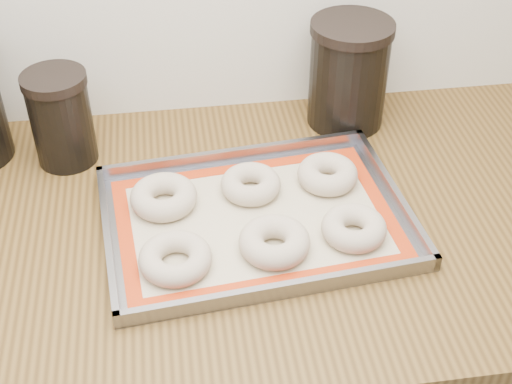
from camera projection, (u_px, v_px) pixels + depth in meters
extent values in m
cube|color=brown|center=(191.00, 231.00, 1.11)|extent=(3.06, 0.68, 0.04)
cube|color=gray|center=(256.00, 221.00, 1.10)|extent=(0.49, 0.37, 0.00)
cube|color=gray|center=(234.00, 155.00, 1.21)|extent=(0.46, 0.05, 0.02)
cube|color=gray|center=(284.00, 290.00, 0.97)|extent=(0.46, 0.05, 0.02)
cube|color=gray|center=(108.00, 238.00, 1.05)|extent=(0.04, 0.33, 0.02)
cube|color=gray|center=(394.00, 193.00, 1.13)|extent=(0.04, 0.33, 0.02)
cube|color=#C6B793|center=(256.00, 220.00, 1.10)|extent=(0.45, 0.33, 0.00)
cube|color=#B92F0C|center=(237.00, 168.00, 1.20)|extent=(0.42, 0.06, 0.00)
cube|color=#B92F0C|center=(278.00, 281.00, 0.99)|extent=(0.42, 0.06, 0.00)
cube|color=#B92F0C|center=(126.00, 240.00, 1.06)|extent=(0.04, 0.25, 0.00)
cube|color=#B92F0C|center=(378.00, 200.00, 1.13)|extent=(0.04, 0.25, 0.00)
torus|color=#BCA991|center=(175.00, 258.00, 1.01)|extent=(0.12, 0.12, 0.03)
torus|color=#BCA991|center=(274.00, 242.00, 1.03)|extent=(0.12, 0.12, 0.04)
torus|color=#BCA991|center=(354.00, 228.00, 1.06)|extent=(0.10, 0.10, 0.03)
torus|color=#BCA991|center=(164.00, 197.00, 1.11)|extent=(0.11, 0.11, 0.04)
torus|color=#BCA991|center=(251.00, 184.00, 1.14)|extent=(0.11, 0.11, 0.03)
torus|color=#BCA991|center=(327.00, 174.00, 1.16)|extent=(0.10, 0.10, 0.04)
cylinder|color=black|center=(62.00, 123.00, 1.18)|extent=(0.10, 0.10, 0.15)
cylinder|color=black|center=(53.00, 80.00, 1.13)|extent=(0.11, 0.11, 0.02)
cylinder|color=black|center=(348.00, 78.00, 1.26)|extent=(0.14, 0.14, 0.18)
cylinder|color=black|center=(353.00, 28.00, 1.20)|extent=(0.14, 0.14, 0.02)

